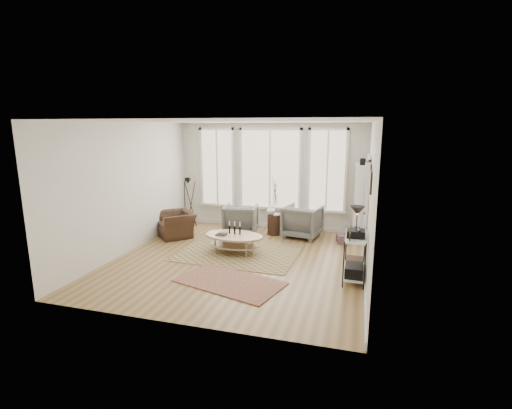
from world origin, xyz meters
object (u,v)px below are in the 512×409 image
(armchair_right, at_px, (303,221))
(accent_chair, at_px, (176,224))
(low_shelf, at_px, (355,251))
(bookcase, at_px, (360,202))
(coffee_table, at_px, (234,239))
(side_table, at_px, (274,207))
(armchair_left, at_px, (241,219))

(armchair_right, xyz_separation_m, accent_chair, (-3.17, -0.82, -0.10))
(low_shelf, height_order, armchair_right, low_shelf)
(bookcase, distance_m, coffee_table, 3.32)
(bookcase, bearing_deg, side_table, -176.09)
(low_shelf, height_order, armchair_left, low_shelf)
(bookcase, height_order, low_shelf, bookcase)
(bookcase, distance_m, armchair_left, 3.09)
(bookcase, xyz_separation_m, armchair_left, (-3.02, -0.34, -0.56))
(low_shelf, distance_m, accent_chair, 4.78)
(coffee_table, xyz_separation_m, armchair_right, (1.29, 1.66, 0.08))
(accent_chair, bearing_deg, armchair_left, 67.50)
(bookcase, height_order, accent_chair, bookcase)
(side_table, bearing_deg, coffee_table, -107.90)
(coffee_table, distance_m, armchair_left, 1.53)
(low_shelf, bearing_deg, accent_chair, 161.36)
(low_shelf, relative_size, coffee_table, 0.95)
(armchair_right, bearing_deg, low_shelf, 131.01)
(low_shelf, bearing_deg, bookcase, 88.72)
(armchair_left, bearing_deg, coffee_table, 93.57)
(coffee_table, bearing_deg, armchair_left, 102.13)
(coffee_table, distance_m, side_table, 1.82)
(low_shelf, relative_size, armchair_right, 1.44)
(bookcase, relative_size, armchair_left, 2.37)
(coffee_table, bearing_deg, accent_chair, 155.92)
(coffee_table, height_order, accent_chair, accent_chair)
(bookcase, distance_m, accent_chair, 4.73)
(coffee_table, xyz_separation_m, accent_chair, (-1.88, 0.84, -0.01))
(side_table, bearing_deg, low_shelf, -48.55)
(bookcase, bearing_deg, accent_chair, -167.74)
(bookcase, height_order, armchair_left, bookcase)
(bookcase, relative_size, accent_chair, 2.12)
(coffee_table, xyz_separation_m, armchair_left, (-0.32, 1.49, 0.07))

